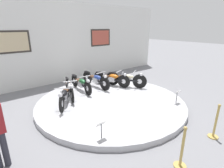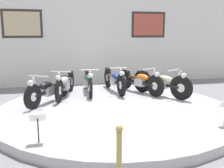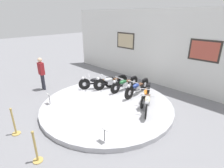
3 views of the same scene
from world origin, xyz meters
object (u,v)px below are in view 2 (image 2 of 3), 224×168
Objects in this scene: motorcycle_silver at (65,84)px; motorcycle_cream at (162,82)px; motorcycle_black at (48,89)px; motorcycle_green at (89,81)px; info_placard_front_left at (38,122)px; motorcycle_blue at (114,79)px; motorcycle_orange at (140,80)px.

motorcycle_cream reaches higher than motorcycle_silver.
motorcycle_cream reaches higher than motorcycle_black.
motorcycle_green is at bearing 156.47° from motorcycle_cream.
info_placard_front_left is (-0.64, -3.13, -0.02)m from motorcycle_silver.
motorcycle_cream reaches higher than motorcycle_blue.
motorcycle_blue is at bearing 0.27° from motorcycle_green.
motorcycle_cream is (1.99, -0.87, 0.03)m from motorcycle_green.
motorcycle_silver reaches higher than motorcycle_orange.
motorcycle_black reaches higher than motorcycle_green.
motorcycle_green is 2.17m from motorcycle_cream.
motorcycle_cream is at bearing -36.33° from motorcycle_blue.
motorcycle_silver is at bearing 168.43° from motorcycle_cream.
motorcycle_blue is 1.14× the size of motorcycle_cream.
motorcycle_cream is (0.46, -0.55, 0.02)m from motorcycle_orange.
motorcycle_orange is at bearing 129.61° from motorcycle_cream.
motorcycle_orange is 4.26m from info_placard_front_left.
motorcycle_orange is at bearing -23.52° from motorcycle_blue.
motorcycle_blue is 3.93× the size of info_placard_front_left.
motorcycle_silver is at bearing -168.31° from motorcycle_blue.
motorcycle_silver is at bearing 78.37° from info_placard_front_left.
motorcycle_cream is at bearing -23.53° from motorcycle_green.
info_placard_front_left is (-2.17, -3.45, -0.03)m from motorcycle_blue.
motorcycle_silver reaches higher than motorcycle_green.
motorcycle_cream is at bearing 37.54° from info_placard_front_left.
motorcycle_silver reaches higher than info_placard_front_left.
motorcycle_black is 3.18m from motorcycle_cream.
motorcycle_cream reaches higher than motorcycle_green.
motorcycle_black is at bearing -168.42° from motorcycle_orange.
motorcycle_blue reaches higher than motorcycle_silver.
motorcycle_black is at bearing 86.08° from info_placard_front_left.
motorcycle_black is 2.18m from motorcycle_blue.
motorcycle_cream reaches higher than info_placard_front_left.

